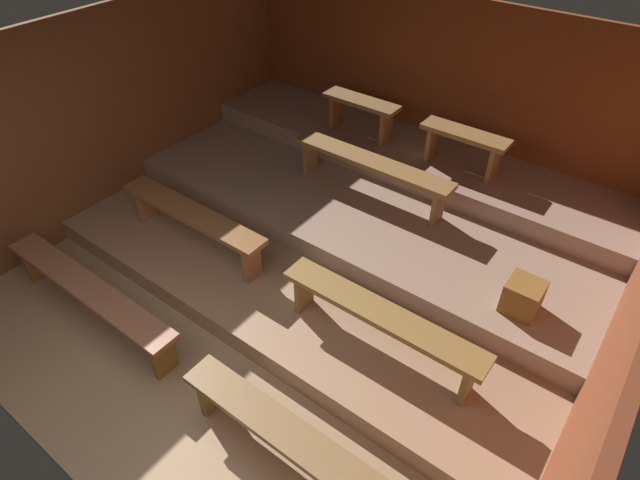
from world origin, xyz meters
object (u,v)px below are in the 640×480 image
(bench_lower_right, at_px, (381,318))
(bench_lower_left, at_px, (192,217))
(bench_middle_center, at_px, (371,166))
(bench_upper_right, at_px, (464,141))
(wooden_crate_middle, at_px, (523,296))
(bench_upper_left, at_px, (361,108))
(bench_floor_right, at_px, (308,452))
(bench_floor_left, at_px, (88,292))

(bench_lower_right, bearing_deg, bench_lower_left, 180.00)
(bench_lower_right, distance_m, bench_middle_center, 1.99)
(bench_lower_left, relative_size, bench_lower_right, 1.00)
(bench_lower_right, bearing_deg, bench_upper_right, 100.81)
(bench_lower_left, distance_m, bench_lower_right, 2.25)
(bench_middle_center, xyz_separation_m, bench_upper_right, (0.69, 0.77, 0.19))
(bench_upper_right, bearing_deg, bench_lower_left, -127.09)
(bench_lower_right, distance_m, bench_upper_right, 2.45)
(bench_middle_center, xyz_separation_m, wooden_crate_middle, (1.98, -0.67, -0.23))
(bench_lower_left, bearing_deg, bench_upper_right, 52.91)
(bench_lower_right, xyz_separation_m, bench_upper_left, (-1.80, 2.38, 0.42))
(bench_lower_left, distance_m, bench_upper_right, 3.01)
(bench_floor_right, height_order, bench_lower_right, bench_lower_right)
(bench_floor_right, height_order, bench_middle_center, bench_middle_center)
(wooden_crate_middle, bearing_deg, bench_floor_right, -107.87)
(bench_floor_left, relative_size, bench_upper_right, 2.30)
(bench_upper_left, relative_size, wooden_crate_middle, 3.28)
(bench_floor_right, bearing_deg, wooden_crate_middle, 72.13)
(bench_lower_right, height_order, bench_middle_center, bench_middle_center)
(bench_upper_right, relative_size, wooden_crate_middle, 3.28)
(bench_lower_left, bearing_deg, bench_lower_right, 0.00)
(bench_lower_left, xyz_separation_m, wooden_crate_middle, (3.09, 0.94, -0.00))
(bench_floor_right, bearing_deg, bench_upper_left, 118.86)
(bench_lower_right, bearing_deg, wooden_crate_middle, 48.35)
(bench_floor_left, height_order, bench_upper_left, bench_upper_left)
(bench_lower_right, distance_m, bench_upper_left, 3.01)
(bench_lower_left, height_order, bench_middle_center, bench_middle_center)
(bench_lower_right, relative_size, wooden_crate_middle, 6.25)
(bench_floor_left, distance_m, bench_floor_right, 2.56)
(bench_upper_left, bearing_deg, bench_floor_left, -99.78)
(bench_floor_right, xyz_separation_m, bench_upper_left, (-1.95, 3.54, 0.64))
(bench_lower_left, relative_size, bench_upper_right, 1.91)
(bench_floor_left, relative_size, wooden_crate_middle, 7.53)
(bench_middle_center, relative_size, bench_upper_right, 1.97)
(bench_upper_left, distance_m, bench_upper_right, 1.34)
(bench_lower_left, bearing_deg, bench_middle_center, 55.54)
(bench_lower_right, relative_size, bench_upper_right, 1.91)
(bench_lower_right, relative_size, bench_middle_center, 0.97)
(bench_floor_left, distance_m, bench_upper_right, 4.10)
(bench_lower_right, xyz_separation_m, bench_upper_right, (-0.45, 2.38, 0.42))
(bench_floor_right, bearing_deg, bench_floor_left, 180.00)
(bench_upper_right, height_order, wooden_crate_middle, bench_upper_right)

